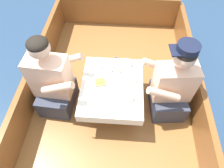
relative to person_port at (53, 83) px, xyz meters
The scene contains 20 objects.
ground_plane 0.92m from the person_port, ahead, with size 60.00×60.00×0.00m, color navy.
boat_deck 0.82m from the person_port, ahead, with size 1.94×3.36×0.27m, color brown.
gunwale_port 0.38m from the person_port, behind, with size 0.06×3.36×0.40m, color brown.
gunwale_starboard 1.58m from the person_port, ahead, with size 0.06×3.36×0.40m, color brown.
bow_coaming 1.72m from the person_port, 68.72° to the left, with size 1.82×0.06×0.47m, color brown.
cockpit_table 0.62m from the person_port, ahead, with size 0.65×0.78×0.40m.
person_port is the anchor object (origin of this frame).
person_starboard 1.25m from the person_port, ahead, with size 0.55×0.48×0.98m.
plate_sandwich 0.50m from the person_port, ahead, with size 0.21×0.21×0.01m.
plate_bread 0.63m from the person_port, 22.21° to the right, with size 0.20×0.20×0.01m.
sandwich 0.50m from the person_port, ahead, with size 0.14×0.11×0.05m.
bowl_port_near 0.83m from the person_port, ahead, with size 0.11×0.11×0.04m.
bowl_starboard_near 0.81m from the person_port, ahead, with size 0.12×0.12×0.04m.
bowl_center_far 0.81m from the person_port, 21.85° to the left, with size 0.15×0.15×0.04m.
coffee_cup_port 0.53m from the person_port, 28.64° to the left, with size 0.10×0.07×0.05m.
coffee_cup_starboard 0.68m from the person_port, ahead, with size 0.09×0.06×0.05m.
tin_can 0.71m from the person_port, 17.21° to the left, with size 0.07×0.07×0.05m.
utensil_fork_starboard 0.65m from the person_port, 13.71° to the left, with size 0.09×0.16×0.00m.
utensil_fork_port 0.72m from the person_port, 31.63° to the left, with size 0.12×0.15×0.00m.
utensil_knife_starboard 0.83m from the person_port, 14.69° to the left, with size 0.12×0.14×0.00m.
Camera 1 is at (0.09, -1.17, 2.34)m, focal length 32.00 mm.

